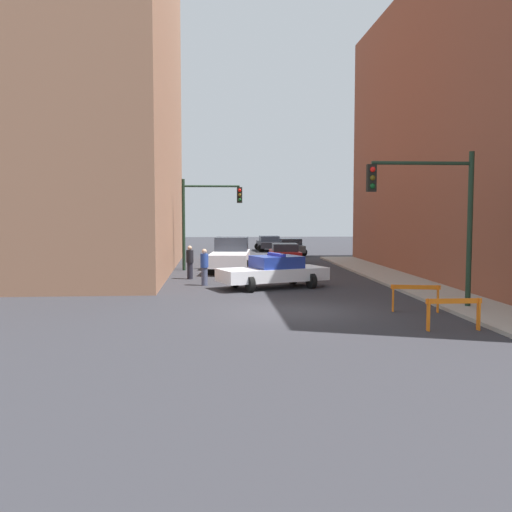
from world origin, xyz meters
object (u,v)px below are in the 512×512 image
Objects in this scene: barrier_front at (454,309)px; parked_car_far at (269,243)px; parked_car_mid at (290,247)px; traffic_light_near at (437,205)px; white_truck at (231,255)px; pedestrian_corner at (190,262)px; barrier_mid at (415,294)px; pedestrian_crossing at (204,267)px; traffic_light_far at (203,211)px; parked_car_near at (285,253)px; police_car at (274,271)px.

parked_car_far is at bearing 93.08° from barrier_front.
traffic_light_near is at bearing -86.55° from parked_car_mid.
barrier_front is (-0.80, -3.38, -2.91)m from traffic_light_near.
white_truck reaches higher than pedestrian_corner.
barrier_front is at bearing -88.55° from parked_car_mid.
barrier_mid is (-0.80, -0.38, -2.91)m from traffic_light_near.
pedestrian_crossing is 12.64m from barrier_front.
pedestrian_crossing is (0.18, -7.03, -2.54)m from traffic_light_far.
traffic_light_far is at bearing 161.08° from white_truck.
parked_car_mid is (4.98, 11.81, -0.23)m from white_truck.
parked_car_mid is at bearing 81.80° from parked_car_near.
police_car is 0.91× the size of white_truck.
pedestrian_crossing is at bearing 137.86° from traffic_light_near.
white_truck reaches higher than pedestrian_crossing.
traffic_light_near is 13.25m from pedestrian_corner.
parked_car_mid is 19.21m from pedestrian_crossing.
barrier_front and barrier_mid have the same top height.
white_truck is at bearing -24.77° from traffic_light_far.
police_car is 3.04× the size of pedestrian_crossing.
barrier_front is (7.23, -17.52, -2.78)m from traffic_light_far.
traffic_light_near is 3.30× the size of barrier_mid.
pedestrian_corner is (-0.58, -4.43, -2.54)m from traffic_light_far.
parked_car_near is 12.45m from parked_car_far.
parked_car_mid is (-1.49, 25.23, -2.86)m from traffic_light_near.
barrier_mid is (7.81, -10.10, -0.24)m from pedestrian_corner.
pedestrian_crossing is 1.04× the size of barrier_front.
traffic_light_far is 3.13× the size of pedestrian_corner.
traffic_light_near reaches higher than parked_car_far.
barrier_front is (7.05, -10.49, -0.24)m from pedestrian_crossing.
barrier_mid is at bearing 151.16° from pedestrian_crossing.
traffic_light_far is at bearing -109.47° from parked_car_far.
parked_car_near is 10.14m from pedestrian_corner.
parked_car_near is 2.73× the size of barrier_front.
parked_car_near is at bearing 95.39° from barrier_front.
parked_car_near is 2.63× the size of pedestrian_crossing.
pedestrian_corner is 1.04× the size of barrier_front.
pedestrian_corner is 1.05× the size of barrier_mid.
traffic_light_far is 3.25× the size of barrier_front.
pedestrian_corner is at bearing -97.44° from traffic_light_far.
parked_car_near is 2.63× the size of pedestrian_corner.
traffic_light_near is 16.26m from traffic_light_far.
pedestrian_crossing reaches higher than parked_car_mid.
white_truck is 4.28m from pedestrian_corner.
parked_car_mid and parked_car_far have the same top height.
pedestrian_crossing is at bearing 123.91° from barrier_front.
traffic_light_near is 8.23m from police_car.
barrier_front is at bearing -89.98° from barrier_mid.
parked_car_far is at bearing 91.33° from parked_car_near.
barrier_mid is at bearing -88.39° from parked_car_mid.
traffic_light_far reaches higher than barrier_front.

